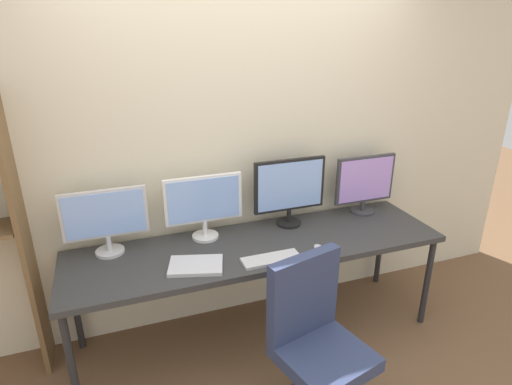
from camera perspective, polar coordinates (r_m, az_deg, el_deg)
The scene contains 10 objects.
wall_back at distance 3.03m, azimuth -2.38°, elevation 6.14°, with size 4.91×0.10×2.60m.
desk at distance 2.89m, azimuth 0.34°, elevation -7.69°, with size 2.51×0.68×0.74m.
office_chair at distance 2.51m, azimuth 8.06°, elevation -21.34°, with size 0.54×0.54×0.99m.
monitor_far_left at distance 2.81m, azimuth -19.49°, elevation -3.25°, with size 0.52×0.18×0.43m.
monitor_center_left at distance 2.86m, azimuth -7.00°, elevation -1.44°, with size 0.52×0.18×0.44m.
monitor_center_right at distance 3.04m, azimuth 4.52°, elevation 0.53°, with size 0.53×0.18×0.49m.
monitor_far_right at distance 3.34m, azimuth 14.34°, elevation 1.30°, with size 0.49×0.18×0.45m.
keyboard_main at distance 2.67m, azimuth 2.05°, elevation -8.89°, with size 0.37×0.13×0.02m, color silver.
computer_mouse at distance 2.81m, azimuth 8.41°, elevation -7.36°, with size 0.06×0.10×0.03m, color silver.
laptop_closed at distance 2.63m, azimuth -8.04°, elevation -9.64°, with size 0.32×0.22×0.02m, color silver.
Camera 1 is at (-0.87, -1.77, 2.11)m, focal length 29.92 mm.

